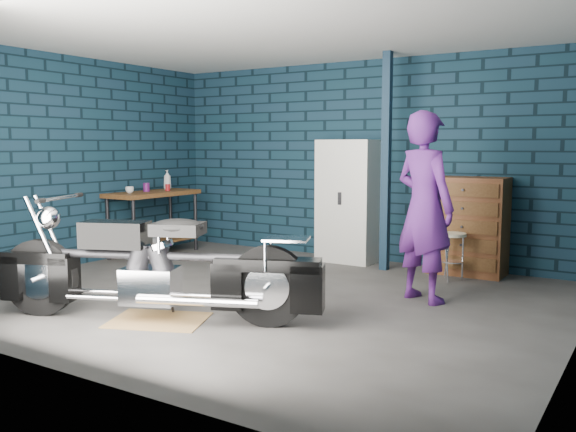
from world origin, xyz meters
name	(u,v)px	position (x,y,z in m)	size (l,w,h in m)	color
ground	(261,296)	(0.00, 0.00, 0.00)	(6.00, 6.00, 0.00)	#53504E
room_walls	(289,114)	(0.00, 0.55, 1.90)	(6.02, 5.01, 2.71)	#102936
support_post	(386,162)	(0.55, 1.95, 1.35)	(0.10, 0.10, 2.70)	#122639
workbench	(154,223)	(-2.68, 1.19, 0.46)	(0.60, 1.40, 0.91)	brown
drip_mat	(158,320)	(-0.26, -1.23, 0.00)	(0.84, 0.63, 0.01)	olive
motorcycle	(157,259)	(-0.26, -1.23, 0.56)	(2.52, 0.68, 1.11)	black
person	(424,207)	(1.49, 0.72, 0.95)	(0.69, 0.46, 1.90)	#531E71
storage_bin	(139,248)	(-2.66, 0.88, 0.14)	(0.46, 0.33, 0.29)	gray
locker	(349,201)	(-0.10, 2.23, 0.82)	(0.76, 0.55, 1.64)	silver
tool_chest	(468,226)	(1.51, 2.23, 0.59)	(0.89, 0.49, 1.18)	brown
shop_stool	(452,257)	(1.47, 1.78, 0.28)	(0.31, 0.31, 0.56)	beige
cup_a	(130,190)	(-2.74, 0.81, 0.95)	(0.11, 0.11, 0.09)	beige
mug_purple	(146,187)	(-2.75, 1.13, 0.97)	(0.09, 0.09, 0.12)	#5A175E
mug_red	(168,187)	(-2.59, 1.40, 0.96)	(0.07, 0.07, 0.10)	maroon
bottle	(167,180)	(-2.78, 1.60, 1.06)	(0.11, 0.11, 0.29)	gray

